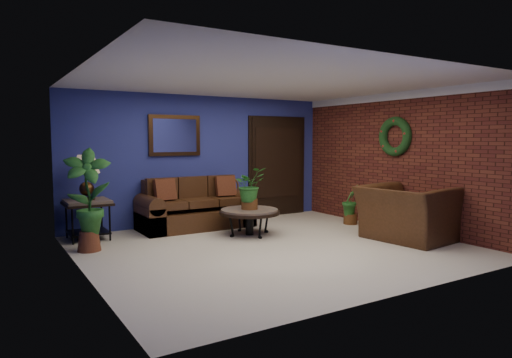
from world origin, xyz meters
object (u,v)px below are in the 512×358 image
coffee_table (249,212)px  table_lamp (86,172)px  end_table (87,209)px  sofa (195,211)px  armchair (407,213)px  side_chair (234,197)px

coffee_table → table_lamp: bearing=156.4°
coffee_table → end_table: (-2.46, 1.08, 0.12)m
sofa → armchair: (2.53, -2.81, 0.13)m
side_chair → armchair: (1.68, -2.84, -0.06)m
sofa → side_chair: (0.85, 0.04, 0.20)m
armchair → side_chair: bearing=24.1°
table_lamp → armchair: 5.29m
coffee_table → armchair: armchair is taller
sofa → coffee_table: (0.54, -1.11, 0.08)m
coffee_table → armchair: size_ratio=0.77×
armchair → end_table: bearing=51.6°
sofa → table_lamp: table_lamp is taller
sofa → end_table: size_ratio=2.90×
coffee_table → side_chair: size_ratio=1.17×
sofa → end_table: sofa is taller
sofa → coffee_table: size_ratio=2.00×
end_table → armchair: bearing=-32.0°
table_lamp → side_chair: 2.84m
end_table → sofa: bearing=0.9°
sofa → end_table: 1.93m
table_lamp → coffee_table: bearing=-23.6°
side_chair → coffee_table: bearing=-105.4°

